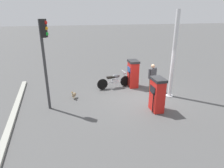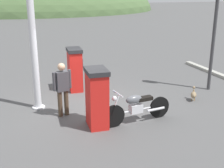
{
  "view_description": "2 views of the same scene",
  "coord_description": "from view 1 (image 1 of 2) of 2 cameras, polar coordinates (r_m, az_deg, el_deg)",
  "views": [
    {
      "loc": [
        3.79,
        8.76,
        4.21
      ],
      "look_at": [
        1.49,
        -0.3,
        0.76
      ],
      "focal_mm": 31.35,
      "sensor_mm": 36.0,
      "label": 1
    },
    {
      "loc": [
        -1.93,
        -8.7,
        3.59
      ],
      "look_at": [
        0.71,
        -0.3,
        0.72
      ],
      "focal_mm": 47.84,
      "sensor_mm": 36.0,
      "label": 2
    }
  ],
  "objects": [
    {
      "name": "road_edge_kerb",
      "position": [
        9.96,
        -26.33,
        -6.61
      ],
      "size": [
        0.61,
        7.61,
        0.12
      ],
      "color": "#9E9E93",
      "rests_on": "ground"
    },
    {
      "name": "ground_plane",
      "position": [
        10.43,
        8.37,
        -3.75
      ],
      "size": [
        120.0,
        120.0,
        0.0
      ],
      "primitive_type": "plane",
      "color": "#4C4C4C"
    },
    {
      "name": "attendant_person",
      "position": [
        10.95,
        11.66,
        2.25
      ],
      "size": [
        0.57,
        0.3,
        1.58
      ],
      "color": "#473828",
      "rests_on": "ground"
    },
    {
      "name": "fuel_pump_near",
      "position": [
        11.53,
        6.14,
        3.04
      ],
      "size": [
        0.6,
        0.8,
        1.6
      ],
      "color": "red",
      "rests_on": "ground"
    },
    {
      "name": "wandering_duck",
      "position": [
        10.25,
        -11.05,
        -3.03
      ],
      "size": [
        0.34,
        0.43,
        0.45
      ],
      "color": "#847051",
      "rests_on": "ground"
    },
    {
      "name": "canopy_support_pole",
      "position": [
        10.27,
        17.49,
        7.48
      ],
      "size": [
        0.4,
        0.4,
        4.35
      ],
      "color": "silver",
      "rests_on": "ground"
    },
    {
      "name": "roadside_traffic_light",
      "position": [
        8.73,
        -19.03,
        9.16
      ],
      "size": [
        0.4,
        0.29,
        3.95
      ],
      "color": "#38383A",
      "rests_on": "ground"
    },
    {
      "name": "fuel_pump_far",
      "position": [
        8.87,
        13.03,
        -2.97
      ],
      "size": [
        0.56,
        0.8,
        1.55
      ],
      "color": "red",
      "rests_on": "ground"
    },
    {
      "name": "motorcycle_near_pump",
      "position": [
        11.42,
        0.77,
        1.17
      ],
      "size": [
        2.07,
        0.56,
        0.95
      ],
      "color": "black",
      "rests_on": "ground"
    }
  ]
}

